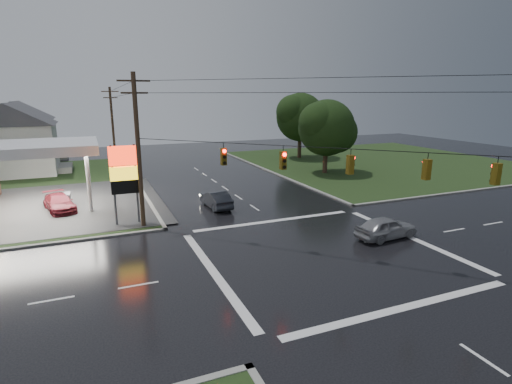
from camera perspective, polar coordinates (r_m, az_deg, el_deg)
name	(u,v)px	position (r m, az deg, el deg)	size (l,w,h in m)	color
ground	(323,253)	(25.16, 9.55, -8.60)	(120.00, 120.00, 0.00)	black
grass_ne	(381,162)	(60.50, 17.40, 4.12)	(36.00, 36.00, 0.08)	#1F3216
pylon_sign	(124,172)	(30.63, -18.32, 2.75)	(2.00, 0.35, 6.00)	#59595E
utility_pole_nw	(138,149)	(29.47, -16.46, 5.85)	(2.20, 0.32, 11.00)	#382619
utility_pole_n	(113,125)	(57.79, -19.79, 8.95)	(2.20, 0.32, 10.50)	#382619
traffic_signals	(328,148)	(23.50, 10.24, 6.19)	(26.87, 26.87, 1.47)	black
house_near	(14,138)	(56.40, -31.31, 6.59)	(11.05, 8.48, 8.60)	silver
house_far	(19,130)	(68.38, -30.77, 7.57)	(11.05, 8.48, 8.60)	silver
tree_ne_near	(328,128)	(49.61, 10.18, 8.99)	(7.99, 6.80, 8.98)	black
tree_ne_far	(301,117)	(61.39, 6.47, 10.56)	(8.46, 7.20, 9.80)	black
car_north	(216,199)	(34.49, -5.73, -1.03)	(1.55, 4.43, 1.46)	black
car_crossing	(386,228)	(28.42, 18.07, -4.85)	(1.78, 4.43, 1.51)	gray
car_pump	(59,203)	(37.13, -26.28, -1.40)	(1.95, 4.80, 1.39)	maroon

